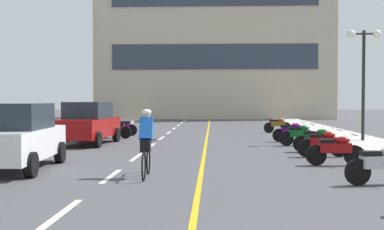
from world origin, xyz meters
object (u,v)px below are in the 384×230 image
Objects in this scene: motorcycle_2 at (381,164)px; motorcycle_7 at (292,131)px; motorcycle_10 at (278,125)px; motorcycle_6 at (300,134)px; cyclist_rider at (146,141)px; motorcycle_4 at (323,143)px; motorcycle_9 at (122,127)px; parked_car_mid at (88,123)px; motorcycle_8 at (115,129)px; parked_car_near at (16,136)px; motorcycle_5 at (317,139)px; street_lamp_mid at (364,59)px; motorcycle_3 at (336,149)px.

motorcycle_2 is 0.99× the size of motorcycle_7.
motorcycle_6 is at bearing -91.02° from motorcycle_10.
motorcycle_6 is at bearing 57.98° from cyclist_rider.
motorcycle_4 and motorcycle_9 have the same top height.
motorcycle_8 is at bearing 81.63° from parked_car_mid.
motorcycle_2 is (9.20, -1.98, -0.44)m from parked_car_near.
motorcycle_7 is at bearing 91.12° from motorcycle_4.
motorcycle_8 is at bearing 105.07° from cyclist_rider.
motorcycle_4 is 0.96× the size of cyclist_rider.
motorcycle_2 is 16.96m from motorcycle_9.
motorcycle_4 is at bearing -41.26° from motorcycle_8.
motorcycle_7 is (8.91, 1.57, -0.44)m from parked_car_mid.
motorcycle_7 is at bearing 62.99° from cyclist_rider.
motorcycle_5 is 1.00× the size of motorcycle_6.
street_lamp_mid is at bearing -18.95° from motorcycle_9.
motorcycle_2 is at bearing -104.85° from street_lamp_mid.
street_lamp_mid is 12.33m from parked_car_mid.
motorcycle_4 is (9.02, -4.23, -0.44)m from parked_car_mid.
street_lamp_mid is 1.13× the size of parked_car_near.
cyclist_rider is at bearing -76.83° from motorcycle_9.
street_lamp_mid is 6.91m from motorcycle_4.
parked_car_near reaches higher than motorcycle_2.
motorcycle_2 and motorcycle_5 have the same top height.
motorcycle_6 is at bearing 38.98° from parked_car_near.
motorcycle_4 is 5.81m from motorcycle_7.
parked_car_mid is 9.98m from motorcycle_4.
parked_car_near is at bearing 167.85° from motorcycle_2.
street_lamp_mid reaches higher than motorcycle_7.
street_lamp_mid is at bearing 35.78° from parked_car_near.
motorcycle_2 is at bearing -88.81° from motorcycle_7.
motorcycle_8 is 0.95× the size of cyclist_rider.
parked_car_near is at bearing -141.02° from motorcycle_6.
motorcycle_4 and motorcycle_10 have the same top height.
motorcycle_10 is at bearing 58.99° from parked_car_near.
motorcycle_4 is (0.11, 2.11, 0.00)m from motorcycle_3.
motorcycle_3 and motorcycle_8 have the same top height.
cyclist_rider is (-5.40, -16.34, 0.41)m from motorcycle_10.
motorcycle_4 and motorcycle_7 have the same top height.
motorcycle_3 is at bearing -93.50° from motorcycle_5.
street_lamp_mid is 5.81m from motorcycle_5.
motorcycle_9 is at bearing -163.08° from motorcycle_10.
street_lamp_mid reaches higher than parked_car_mid.
motorcycle_5 is 1.03× the size of motorcycle_10.
cyclist_rider is (-5.26, -8.41, 0.41)m from motorcycle_6.
motorcycle_10 is at bearing 40.18° from parked_car_mid.
parked_car_mid is 2.53× the size of motorcycle_3.
motorcycle_8 is 1.03× the size of motorcycle_10.
motorcycle_5 is 0.99× the size of motorcycle_7.
motorcycle_8 is at bearing -152.84° from motorcycle_10.
motorcycle_4 is (-0.12, 5.29, 0.00)m from motorcycle_2.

